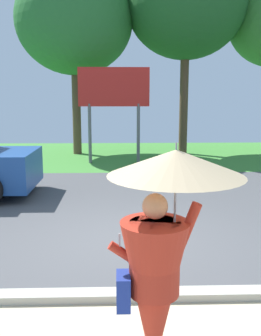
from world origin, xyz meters
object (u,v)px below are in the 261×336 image
at_px(monk_pedestrian, 160,254).
at_px(roadside_billboard, 114,94).
at_px(tree_right_mid, 74,21).
at_px(tree_center_back, 186,4).

relative_size(monk_pedestrian, roadside_billboard, 0.61).
bearing_deg(monk_pedestrian, tree_right_mid, 94.81).
xyz_separation_m(monk_pedestrian, tree_right_mid, (-2.14, 13.62, 4.32)).
xyz_separation_m(monk_pedestrian, roadside_billboard, (-0.51, 11.23, 1.38)).
xyz_separation_m(monk_pedestrian, tree_center_back, (2.44, 13.53, 4.99)).
relative_size(roadside_billboard, tree_center_back, 0.42).
height_order(roadside_billboard, tree_center_back, tree_center_back).
bearing_deg(tree_right_mid, monk_pedestrian, -81.09).
relative_size(monk_pedestrian, tree_center_back, 0.25).
xyz_separation_m(roadside_billboard, tree_right_mid, (-1.62, 2.38, 2.94)).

